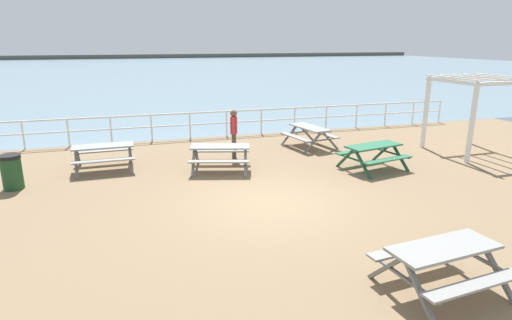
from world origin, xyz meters
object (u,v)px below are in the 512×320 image
at_px(visitor, 234,131).
at_px(litter_bin, 12,172).
at_px(picnic_table_far_left, 220,152).
at_px(picnic_table_near_left, 443,257).
at_px(picnic_table_far_right, 309,132).
at_px(picnic_table_mid_centre, 104,151).
at_px(lattice_pergola, 475,97).
at_px(picnic_table_near_right, 373,151).

height_order(visitor, litter_bin, visitor).
xyz_separation_m(picnic_table_far_left, visitor, (0.76, 1.24, 0.36)).
distance_m(picnic_table_near_left, picnic_table_far_left, 7.75).
relative_size(picnic_table_far_right, litter_bin, 2.15).
height_order(picnic_table_far_right, visitor, visitor).
bearing_deg(picnic_table_mid_centre, litter_bin, -154.27).
height_order(picnic_table_mid_centre, litter_bin, litter_bin).
height_order(picnic_table_near_left, visitor, visitor).
bearing_deg(visitor, picnic_table_far_right, -150.80).
xyz_separation_m(picnic_table_far_left, picnic_table_far_right, (3.85, 1.91, 0.00)).
distance_m(picnic_table_far_left, lattice_pergola, 9.14).
bearing_deg(picnic_table_near_left, picnic_table_near_right, 61.47).
bearing_deg(picnic_table_far_left, litter_bin, -163.10).
bearing_deg(visitor, picnic_table_mid_centre, 18.76).
height_order(picnic_table_near_left, picnic_table_far_left, same).
bearing_deg(picnic_table_near_left, picnic_table_far_right, 73.02).
xyz_separation_m(picnic_table_near_right, visitor, (-3.81, 2.55, 0.36)).
xyz_separation_m(picnic_table_far_right, visitor, (-3.09, -0.67, 0.36)).
relative_size(picnic_table_near_right, litter_bin, 2.18).
relative_size(picnic_table_far_left, lattice_pergola, 0.80).
bearing_deg(picnic_table_mid_centre, picnic_table_far_left, -19.09).
height_order(picnic_table_near_left, lattice_pergola, lattice_pergola).
bearing_deg(picnic_table_far_right, picnic_table_far_left, 105.65).
bearing_deg(picnic_table_far_left, lattice_pergola, 13.10).
distance_m(visitor, litter_bin, 6.65).
bearing_deg(visitor, picnic_table_near_right, 163.22).
bearing_deg(litter_bin, visitor, 11.26).
bearing_deg(litter_bin, picnic_table_near_right, -6.96).
xyz_separation_m(picnic_table_mid_centre, lattice_pergola, (12.46, -1.63, 1.41)).
distance_m(picnic_table_near_left, picnic_table_mid_centre, 10.15).
bearing_deg(picnic_table_near_left, visitor, 92.17).
distance_m(picnic_table_near_left, lattice_pergola, 10.07).
distance_m(picnic_table_mid_centre, lattice_pergola, 12.64).
height_order(picnic_table_near_left, picnic_table_mid_centre, same).
xyz_separation_m(lattice_pergola, litter_bin, (-14.76, 0.46, -1.52)).
distance_m(picnic_table_near_right, litter_bin, 10.39).
distance_m(picnic_table_mid_centre, visitor, 4.21).
bearing_deg(picnic_table_far_left, picnic_table_near_left, -59.33).
height_order(visitor, lattice_pergola, lattice_pergola).
xyz_separation_m(picnic_table_near_right, picnic_table_mid_centre, (-8.01, 2.43, 0.00)).
bearing_deg(litter_bin, picnic_table_far_left, 0.53).
bearing_deg(picnic_table_far_right, visitor, 91.46).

